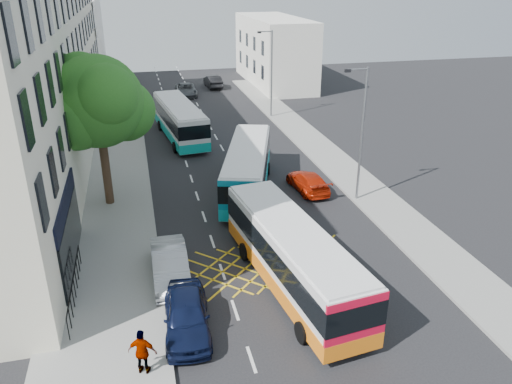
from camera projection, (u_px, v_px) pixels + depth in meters
ground at (334, 345)px, 18.88m from camera, size 120.00×120.00×0.00m
pavement_left at (110, 203)px, 30.34m from camera, size 5.00×70.00×0.15m
pavement_right at (354, 180)px, 33.82m from camera, size 3.00×70.00×0.15m
terrace_main at (21, 69)px, 34.90m from camera, size 8.30×45.00×13.50m
terrace_far at (68, 42)px, 62.73m from camera, size 8.00×20.00×10.00m
building_right at (274, 51)px, 62.34m from camera, size 6.00×18.00×8.00m
street_tree at (97, 103)px, 27.81m from camera, size 6.30×5.70×8.80m
lamp_near at (361, 129)px, 29.04m from camera, size 1.45×0.15×8.00m
lamp_far at (271, 70)px, 46.82m from camera, size 1.45×0.15×8.00m
railings at (74, 286)px, 21.20m from camera, size 0.08×5.60×1.14m
bus_near at (293, 256)px, 21.85m from camera, size 3.79×10.83×2.98m
bus_mid at (248, 168)px, 31.71m from camera, size 5.43×10.69×2.94m
bus_far at (180, 120)px, 41.95m from camera, size 3.70×10.92×3.01m
parked_car_blue at (187, 315)px, 19.38m from camera, size 2.03×4.44×1.48m
parked_car_silver at (170, 265)px, 22.72m from camera, size 1.60×4.55×1.50m
red_hatchback at (308, 181)px, 32.13m from camera, size 2.06×4.35×1.23m
distant_car_grey at (186, 90)px, 57.05m from camera, size 2.35×4.93×1.36m
distant_car_dark at (213, 81)px, 61.15m from camera, size 1.84×4.64×1.50m
pedestrian_far at (143, 352)px, 17.07m from camera, size 1.12×0.78×1.76m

